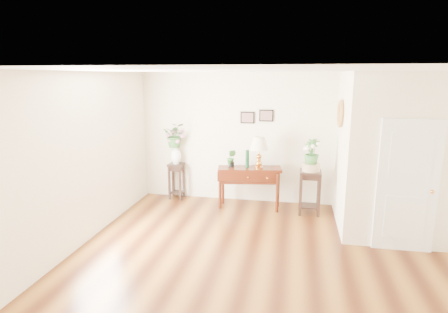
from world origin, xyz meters
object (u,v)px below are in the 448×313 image
(plant_stand_a, at_px, (177,181))
(table_lamp, at_px, (259,151))
(plant_stand_b, at_px, (310,192))
(console_table, at_px, (249,188))

(plant_stand_a, bearing_deg, table_lamp, -9.52)
(table_lamp, height_order, plant_stand_b, table_lamp)
(console_table, bearing_deg, plant_stand_a, 160.09)
(console_table, bearing_deg, table_lamp, -9.35)
(plant_stand_b, bearing_deg, console_table, 175.59)
(plant_stand_a, distance_m, plant_stand_b, 2.95)
(plant_stand_b, bearing_deg, plant_stand_a, 172.01)
(console_table, height_order, plant_stand_b, plant_stand_b)
(console_table, relative_size, table_lamp, 1.98)
(table_lamp, xyz_separation_m, plant_stand_b, (1.04, -0.09, -0.78))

